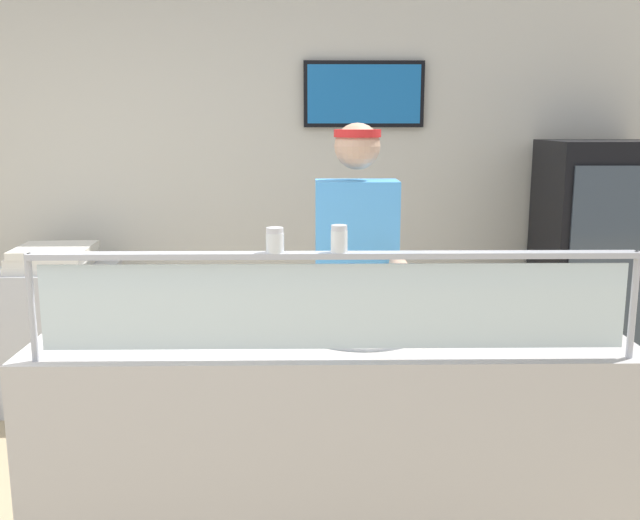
# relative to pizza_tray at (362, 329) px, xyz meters

# --- Properties ---
(ground_plane) EXTENTS (12.00, 12.00, 0.00)m
(ground_plane) POSITION_rel_pizza_tray_xyz_m (-0.12, 0.63, -0.97)
(ground_plane) COLOR tan
(ground_plane) RESTS_ON ground
(shop_rear_unit) EXTENTS (6.67, 0.13, 2.70)m
(shop_rear_unit) POSITION_rel_pizza_tray_xyz_m (-0.12, 2.12, 0.39)
(shop_rear_unit) COLOR beige
(shop_rear_unit) RESTS_ON ground
(serving_counter) EXTENTS (2.27, 0.67, 0.95)m
(serving_counter) POSITION_rel_pizza_tray_xyz_m (-0.12, -0.03, -0.49)
(serving_counter) COLOR #BCB7B2
(serving_counter) RESTS_ON ground
(sneeze_guard) EXTENTS (2.10, 0.06, 0.38)m
(sneeze_guard) POSITION_rel_pizza_tray_xyz_m (-0.12, -0.31, 0.23)
(sneeze_guard) COLOR #B2B5BC
(sneeze_guard) RESTS_ON serving_counter
(pizza_tray) EXTENTS (0.47, 0.47, 0.04)m
(pizza_tray) POSITION_rel_pizza_tray_xyz_m (0.00, 0.00, 0.00)
(pizza_tray) COLOR #9EA0A8
(pizza_tray) RESTS_ON serving_counter
(pizza_server) EXTENTS (0.14, 0.29, 0.01)m
(pizza_server) POSITION_rel_pizza_tray_xyz_m (0.02, -0.02, 0.02)
(pizza_server) COLOR #ADAFB7
(pizza_server) RESTS_ON pizza_tray
(parmesan_shaker) EXTENTS (0.06, 0.06, 0.09)m
(parmesan_shaker) POSITION_rel_pizza_tray_xyz_m (-0.32, -0.31, 0.40)
(parmesan_shaker) COLOR white
(parmesan_shaker) RESTS_ON sneeze_guard
(pepper_flake_shaker) EXTENTS (0.06, 0.06, 0.09)m
(pepper_flake_shaker) POSITION_rel_pizza_tray_xyz_m (-0.11, -0.31, 0.40)
(pepper_flake_shaker) COLOR white
(pepper_flake_shaker) RESTS_ON sneeze_guard
(worker_figure) EXTENTS (0.41, 0.50, 1.76)m
(worker_figure) POSITION_rel_pizza_tray_xyz_m (0.02, 0.58, 0.04)
(worker_figure) COLOR #23232D
(worker_figure) RESTS_ON ground
(drink_fridge) EXTENTS (0.69, 0.64, 1.65)m
(drink_fridge) POSITION_rel_pizza_tray_xyz_m (1.60, 1.68, -0.14)
(drink_fridge) COLOR black
(drink_fridge) RESTS_ON ground
(prep_shelf) EXTENTS (0.70, 0.55, 0.88)m
(prep_shelf) POSITION_rel_pizza_tray_xyz_m (-1.78, 1.63, -0.53)
(prep_shelf) COLOR #B7BABF
(prep_shelf) RESTS_ON ground
(pizza_box_stack) EXTENTS (0.48, 0.46, 0.14)m
(pizza_box_stack) POSITION_rel_pizza_tray_xyz_m (-1.78, 1.63, -0.02)
(pizza_box_stack) COLOR silver
(pizza_box_stack) RESTS_ON prep_shelf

